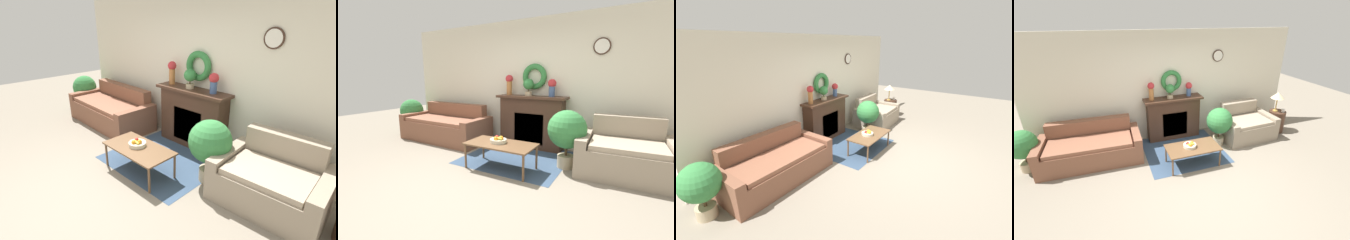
# 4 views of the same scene
# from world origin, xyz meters

# --- Properties ---
(ground_plane) EXTENTS (16.00, 16.00, 0.00)m
(ground_plane) POSITION_xyz_m (0.00, 0.00, 0.00)
(ground_plane) COLOR gray
(floor_rug) EXTENTS (1.84, 1.70, 0.01)m
(floor_rug) POSITION_xyz_m (0.02, 1.41, 0.00)
(floor_rug) COLOR #334760
(floor_rug) RESTS_ON ground_plane
(wall_back) EXTENTS (6.80, 0.18, 2.70)m
(wall_back) POSITION_xyz_m (0.00, 2.36, 1.36)
(wall_back) COLOR beige
(wall_back) RESTS_ON ground_plane
(fireplace) EXTENTS (1.49, 0.41, 1.11)m
(fireplace) POSITION_xyz_m (0.00, 2.16, 0.56)
(fireplace) COLOR #42281C
(fireplace) RESTS_ON ground_plane
(couch_left) EXTENTS (2.16, 1.02, 0.85)m
(couch_left) POSITION_xyz_m (-2.04, 1.72, 0.31)
(couch_left) COLOR brown
(couch_left) RESTS_ON ground_plane
(loveseat_right) EXTENTS (1.44, 1.06, 0.87)m
(loveseat_right) POSITION_xyz_m (1.82, 1.59, 0.31)
(loveseat_right) COLOR gray
(loveseat_right) RESTS_ON ground_plane
(coffee_table) EXTENTS (1.14, 0.60, 0.43)m
(coffee_table) POSITION_xyz_m (0.02, 0.83, 0.40)
(coffee_table) COLOR brown
(coffee_table) RESTS_ON ground_plane
(fruit_bowl) EXTENTS (0.28, 0.28, 0.12)m
(fruit_bowl) POSITION_xyz_m (-0.04, 0.85, 0.47)
(fruit_bowl) COLOR beige
(fruit_bowl) RESTS_ON coffee_table
(vase_on_mantel_left) EXTENTS (0.17, 0.17, 0.43)m
(vase_on_mantel_left) POSITION_xyz_m (-0.54, 2.16, 1.37)
(vase_on_mantel_left) COLOR #AD6B38
(vase_on_mantel_left) RESTS_ON fireplace
(vase_on_mantel_right) EXTENTS (0.17, 0.17, 0.35)m
(vase_on_mantel_right) POSITION_xyz_m (0.42, 2.16, 1.31)
(vase_on_mantel_right) COLOR #3D5684
(vase_on_mantel_right) RESTS_ON fireplace
(potted_plant_on_mantel) EXTENTS (0.23, 0.23, 0.35)m
(potted_plant_on_mantel) POSITION_xyz_m (-0.08, 2.14, 1.33)
(potted_plant_on_mantel) COLOR tan
(potted_plant_on_mantel) RESTS_ON fireplace
(potted_plant_floor_by_couch) EXTENTS (0.59, 0.59, 0.91)m
(potted_plant_floor_by_couch) POSITION_xyz_m (-3.32, 1.78, 0.57)
(potted_plant_floor_by_couch) COLOR tan
(potted_plant_floor_by_couch) RESTS_ON ground_plane
(potted_plant_floor_by_loveseat) EXTENTS (0.63, 0.63, 0.97)m
(potted_plant_floor_by_loveseat) POSITION_xyz_m (0.95, 1.41, 0.62)
(potted_plant_floor_by_loveseat) COLOR tan
(potted_plant_floor_by_loveseat) RESTS_ON ground_plane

